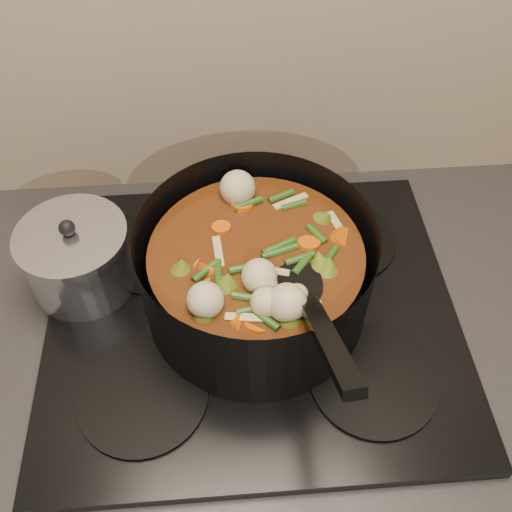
{
  "coord_description": "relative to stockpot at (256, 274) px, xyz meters",
  "views": [
    {
      "loc": [
        -0.03,
        1.44,
        1.65
      ],
      "look_at": [
        0.01,
        1.94,
        1.05
      ],
      "focal_mm": 40.0,
      "sensor_mm": 36.0,
      "label": 1
    }
  ],
  "objects": [
    {
      "name": "stockpot",
      "position": [
        0.0,
        0.0,
        0.0
      ],
      "size": [
        0.37,
        0.46,
        0.24
      ],
      "rotation": [
        0.0,
        0.0,
        -0.12
      ],
      "color": "black",
      "rests_on": "stovetop"
    },
    {
      "name": "counter",
      "position": [
        -0.01,
        -0.01,
        -0.55
      ],
      "size": [
        2.64,
        0.64,
        0.91
      ],
      "color": "brown",
      "rests_on": "ground"
    },
    {
      "name": "saucepan",
      "position": [
        -0.27,
        0.07,
        -0.02
      ],
      "size": [
        0.17,
        0.17,
        0.14
      ],
      "rotation": [
        0.0,
        0.0,
        0.23
      ],
      "color": "silver",
      "rests_on": "stovetop"
    },
    {
      "name": "stovetop",
      "position": [
        -0.01,
        -0.01,
        -0.09
      ],
      "size": [
        0.62,
        0.54,
        0.03
      ],
      "color": "black",
      "rests_on": "counter"
    }
  ]
}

